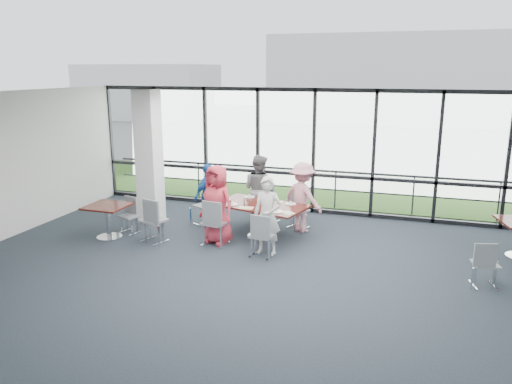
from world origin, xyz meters
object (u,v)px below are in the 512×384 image
(side_table_left, at_px, (108,210))
(chair_spare_r, at_px, (486,264))
(chair_spare_la, at_px, (154,220))
(chair_main_nr, at_px, (262,236))
(diner_near_right, at_px, (267,216))
(diner_far_left, at_px, (259,189))
(chair_main_fl, at_px, (268,204))
(diner_end, at_px, (209,195))
(chair_main_fr, at_px, (298,211))
(structural_column, at_px, (149,157))
(main_table, at_px, (260,209))
(chair_spare_lb, at_px, (129,216))
(diner_near_left, at_px, (217,204))
(chair_main_nl, at_px, (215,223))
(diner_far_right, at_px, (303,197))
(chair_main_end, at_px, (205,206))

(side_table_left, relative_size, chair_spare_r, 1.07)
(chair_spare_la, bearing_deg, chair_main_nr, 14.92)
(diner_near_right, relative_size, diner_far_left, 0.95)
(chair_main_fl, height_order, chair_spare_la, chair_spare_la)
(diner_end, xyz_separation_m, chair_main_fr, (2.05, 0.50, -0.33))
(chair_main_fr, bearing_deg, chair_main_nr, 107.67)
(side_table_left, xyz_separation_m, diner_end, (1.78, 1.49, 0.12))
(structural_column, bearing_deg, main_table, -6.26)
(chair_spare_lb, bearing_deg, chair_main_fl, -131.54)
(diner_near_left, height_order, chair_main_nl, diner_near_left)
(chair_main_fl, bearing_deg, chair_spare_r, 176.71)
(side_table_left, xyz_separation_m, chair_main_fl, (3.02, 2.26, -0.19))
(structural_column, distance_m, chair_spare_lb, 1.56)
(diner_near_right, height_order, chair_spare_r, diner_near_right)
(side_table_left, distance_m, chair_main_fr, 4.33)
(diner_far_right, relative_size, chair_spare_la, 1.67)
(diner_near_right, bearing_deg, diner_end, 145.45)
(diner_near_left, height_order, diner_far_right, diner_near_left)
(chair_main_nr, bearing_deg, diner_end, 146.77)
(chair_main_end, xyz_separation_m, chair_spare_lb, (-1.39, -1.13, -0.07))
(diner_near_left, relative_size, diner_far_right, 1.06)
(diner_end, relative_size, chair_main_fr, 1.78)
(diner_end, bearing_deg, chair_main_fr, 126.75)
(chair_main_end, bearing_deg, chair_spare_r, 100.80)
(main_table, relative_size, diner_near_left, 1.31)
(main_table, distance_m, chair_spare_la, 2.33)
(structural_column, xyz_separation_m, main_table, (2.90, -0.32, -0.97))
(diner_end, xyz_separation_m, chair_main_nl, (0.64, -1.18, -0.27))
(diner_far_right, bearing_deg, structural_column, 33.64)
(chair_main_fr, distance_m, chair_spare_lb, 3.90)
(diner_near_right, xyz_separation_m, chair_main_fr, (0.21, 1.84, -0.37))
(diner_near_left, bearing_deg, chair_main_fl, 89.26)
(side_table_left, height_order, diner_near_left, diner_near_left)
(structural_column, bearing_deg, chair_spare_r, -12.48)
(chair_main_nl, bearing_deg, chair_spare_lb, -174.51)
(side_table_left, distance_m, diner_far_right, 4.36)
(diner_near_right, xyz_separation_m, chair_main_nl, (-1.20, 0.15, -0.31))
(diner_near_left, distance_m, chair_main_nr, 1.33)
(chair_main_end, height_order, chair_spare_r, chair_main_end)
(diner_end, relative_size, chair_main_fl, 1.68)
(main_table, bearing_deg, diner_near_right, -49.99)
(side_table_left, xyz_separation_m, diner_far_right, (3.97, 1.79, 0.17))
(diner_near_left, xyz_separation_m, chair_main_nl, (0.00, -0.15, -0.36))
(diner_near_right, xyz_separation_m, diner_far_left, (-0.81, 1.96, 0.04))
(main_table, distance_m, side_table_left, 3.36)
(chair_main_fl, bearing_deg, chair_spare_la, 73.50)
(side_table_left, xyz_separation_m, chair_main_nr, (3.58, -0.06, -0.19))
(chair_main_fr, bearing_deg, diner_far_right, 148.43)
(chair_main_fl, bearing_deg, chair_main_end, 51.75)
(diner_far_right, bearing_deg, diner_far_left, 12.46)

